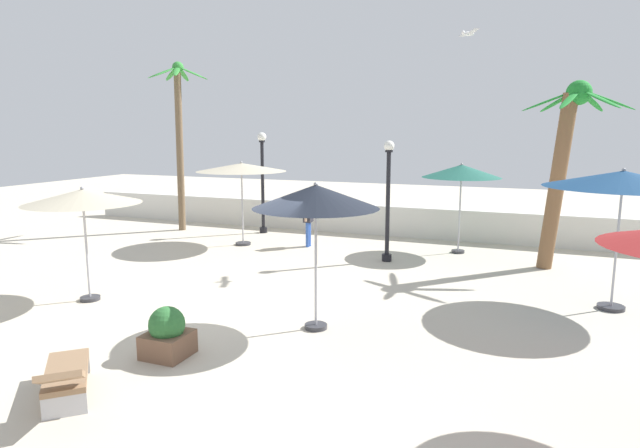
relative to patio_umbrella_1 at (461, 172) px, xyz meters
The scene contains 15 objects.
ground_plane 8.50m from the patio_umbrella_1, 110.60° to the right, with size 56.00×56.00×0.00m, color beige.
boundary_wall 3.96m from the patio_umbrella_1, 146.18° to the left, with size 25.20×0.30×1.06m, color silver.
patio_umbrella_1 is the anchor object (origin of this frame).
patio_umbrella_2 5.64m from the patio_umbrella_1, 48.92° to the right, with size 3.06×3.06×2.96m.
patio_umbrella_3 10.44m from the patio_umbrella_1, 131.59° to the right, with size 2.44×2.44×2.52m.
patio_umbrella_4 6.86m from the patio_umbrella_1, 168.22° to the right, with size 2.89×2.89×2.73m.
patio_umbrella_5 7.75m from the patio_umbrella_1, 102.19° to the right, with size 2.33×2.33×2.78m.
palm_tree_0 10.23m from the patio_umbrella_1, behind, with size 2.06×2.12×6.14m.
palm_tree_1 2.97m from the patio_umbrella_1, 20.71° to the right, with size 2.74×2.55×4.97m.
lamp_post_0 7.14m from the patio_umbrella_1, behind, with size 0.32×0.32×3.64m.
lamp_post_1 2.63m from the patio_umbrella_1, 133.60° to the right, with size 0.29×0.29×3.43m.
lounge_chair_0 12.24m from the patio_umbrella_1, 108.21° to the right, with size 1.67×1.73×0.82m.
guest_0 4.94m from the patio_umbrella_1, 169.33° to the right, with size 0.26×0.56×1.59m.
seagull_0 3.91m from the patio_umbrella_1, 82.33° to the right, with size 0.64×0.91×0.14m.
planter 10.46m from the patio_umbrella_1, 109.62° to the right, with size 0.70×0.70×0.85m.
Camera 1 is at (4.90, -8.99, 3.70)m, focal length 30.35 mm.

